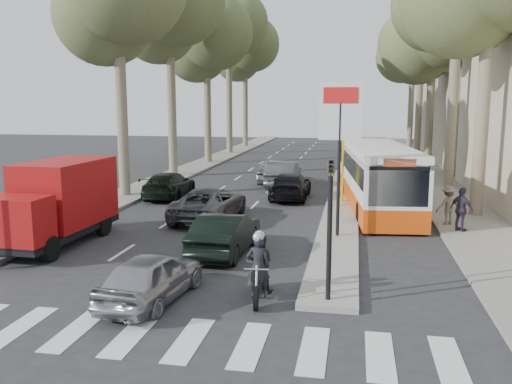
{
  "coord_description": "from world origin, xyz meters",
  "views": [
    {
      "loc": [
        3.8,
        -14.24,
        4.94
      ],
      "look_at": [
        0.2,
        5.33,
        1.6
      ],
      "focal_mm": 38.0,
      "sensor_mm": 36.0,
      "label": 1
    }
  ],
  "objects_px": {
    "city_bus": "(376,174)",
    "dark_hatchback": "(225,234)",
    "red_truck": "(58,201)",
    "silver_hatchback": "(151,277)",
    "motorcycle": "(259,267)"
  },
  "relations": [
    {
      "from": "silver_hatchback",
      "to": "motorcycle",
      "type": "bearing_deg",
      "value": -156.12
    },
    {
      "from": "silver_hatchback",
      "to": "city_bus",
      "type": "bearing_deg",
      "value": -106.98
    },
    {
      "from": "city_bus",
      "to": "red_truck",
      "type": "bearing_deg",
      "value": -147.68
    },
    {
      "from": "silver_hatchback",
      "to": "red_truck",
      "type": "bearing_deg",
      "value": -35.03
    },
    {
      "from": "dark_hatchback",
      "to": "city_bus",
      "type": "distance_m",
      "value": 10.33
    },
    {
      "from": "city_bus",
      "to": "dark_hatchback",
      "type": "bearing_deg",
      "value": -125.73
    },
    {
      "from": "motorcycle",
      "to": "dark_hatchback",
      "type": "bearing_deg",
      "value": 109.59
    },
    {
      "from": "silver_hatchback",
      "to": "motorcycle",
      "type": "height_order",
      "value": "motorcycle"
    },
    {
      "from": "red_truck",
      "to": "motorcycle",
      "type": "xyz_separation_m",
      "value": [
        7.77,
        -3.85,
        -0.73
      ]
    },
    {
      "from": "dark_hatchback",
      "to": "city_bus",
      "type": "bearing_deg",
      "value": -117.17
    },
    {
      "from": "red_truck",
      "to": "city_bus",
      "type": "distance_m",
      "value": 14.15
    },
    {
      "from": "red_truck",
      "to": "motorcycle",
      "type": "bearing_deg",
      "value": -24.27
    },
    {
      "from": "silver_hatchback",
      "to": "dark_hatchback",
      "type": "height_order",
      "value": "dark_hatchback"
    },
    {
      "from": "silver_hatchback",
      "to": "red_truck",
      "type": "height_order",
      "value": "red_truck"
    },
    {
      "from": "dark_hatchback",
      "to": "silver_hatchback",
      "type": "bearing_deg",
      "value": 82.37
    }
  ]
}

